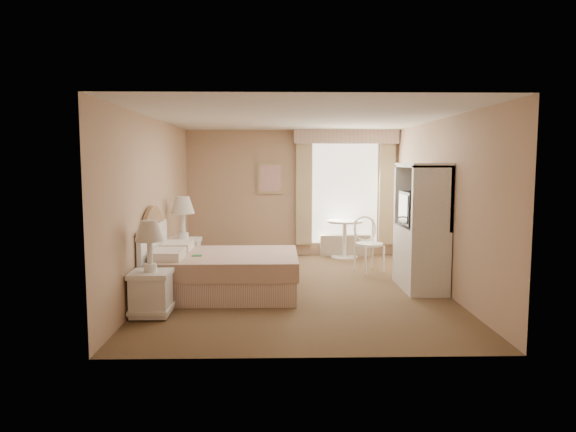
{
  "coord_description": "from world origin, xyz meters",
  "views": [
    {
      "loc": [
        -0.31,
        -7.49,
        1.87
      ],
      "look_at": [
        -0.14,
        0.3,
        1.05
      ],
      "focal_mm": 32.0,
      "sensor_mm": 36.0,
      "label": 1
    }
  ],
  "objects_px": {
    "nightstand_far": "(184,247)",
    "cafe_chair": "(367,240)",
    "nightstand_near": "(151,281)",
    "bed": "(219,271)",
    "armoire": "(421,237)",
    "round_table": "(345,233)"
  },
  "relations": [
    {
      "from": "nightstand_far",
      "to": "armoire",
      "type": "distance_m",
      "value": 3.77
    },
    {
      "from": "bed",
      "to": "nightstand_near",
      "type": "height_order",
      "value": "bed"
    },
    {
      "from": "bed",
      "to": "nightstand_near",
      "type": "distance_m",
      "value": 1.27
    },
    {
      "from": "cafe_chair",
      "to": "armoire",
      "type": "xyz_separation_m",
      "value": [
        0.58,
        -1.21,
        0.22
      ]
    },
    {
      "from": "bed",
      "to": "nightstand_far",
      "type": "height_order",
      "value": "nightstand_far"
    },
    {
      "from": "armoire",
      "to": "round_table",
      "type": "bearing_deg",
      "value": 108.08
    },
    {
      "from": "armoire",
      "to": "bed",
      "type": "bearing_deg",
      "value": -174.72
    },
    {
      "from": "cafe_chair",
      "to": "bed",
      "type": "bearing_deg",
      "value": -169.34
    },
    {
      "from": "nightstand_far",
      "to": "cafe_chair",
      "type": "distance_m",
      "value": 3.1
    },
    {
      "from": "nightstand_far",
      "to": "cafe_chair",
      "type": "relative_size",
      "value": 1.36
    },
    {
      "from": "round_table",
      "to": "armoire",
      "type": "relative_size",
      "value": 0.4
    },
    {
      "from": "nightstand_near",
      "to": "armoire",
      "type": "relative_size",
      "value": 0.62
    },
    {
      "from": "round_table",
      "to": "cafe_chair",
      "type": "distance_m",
      "value": 1.27
    },
    {
      "from": "nightstand_far",
      "to": "cafe_chair",
      "type": "bearing_deg",
      "value": 6.11
    },
    {
      "from": "nightstand_far",
      "to": "round_table",
      "type": "relative_size",
      "value": 1.75
    },
    {
      "from": "nightstand_near",
      "to": "nightstand_far",
      "type": "relative_size",
      "value": 0.89
    },
    {
      "from": "cafe_chair",
      "to": "armoire",
      "type": "height_order",
      "value": "armoire"
    },
    {
      "from": "bed",
      "to": "armoire",
      "type": "height_order",
      "value": "armoire"
    },
    {
      "from": "armoire",
      "to": "cafe_chair",
      "type": "bearing_deg",
      "value": 115.38
    },
    {
      "from": "bed",
      "to": "nightstand_far",
      "type": "xyz_separation_m",
      "value": [
        -0.71,
        1.16,
        0.16
      ]
    },
    {
      "from": "nightstand_near",
      "to": "nightstand_far",
      "type": "height_order",
      "value": "nightstand_far"
    },
    {
      "from": "nightstand_near",
      "to": "bed",
      "type": "bearing_deg",
      "value": 55.71
    }
  ]
}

